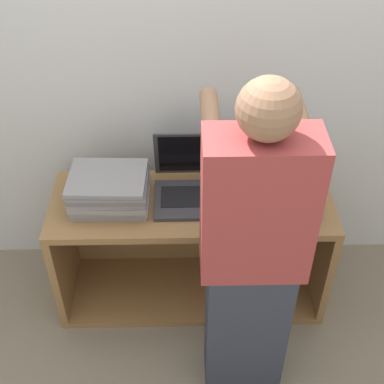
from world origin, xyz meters
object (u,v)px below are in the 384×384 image
Objects in this scene: laptop_stack_right at (275,190)px; person at (252,260)px; laptop_open at (191,184)px; laptop_stack_left at (110,190)px.

person is (-0.16, -0.49, 0.07)m from laptop_stack_right.
laptop_stack_right is (0.39, -0.06, 0.01)m from laptop_open.
laptop_open is 0.39m from laptop_stack_right.
laptop_stack_right is 0.24× the size of person.
laptop_stack_left is 0.99× the size of laptop_stack_right.
person is at bearing -39.24° from laptop_stack_left.
laptop_stack_left is 0.76m from laptop_stack_right.
laptop_stack_left is at bearing -171.48° from laptop_open.
person reaches higher than laptop_stack_left.
person reaches higher than laptop_stack_right.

